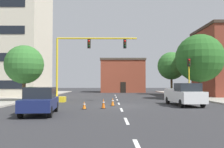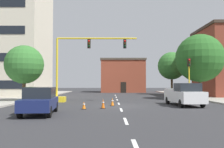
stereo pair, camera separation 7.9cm
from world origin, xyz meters
name	(u,v)px [view 2 (the right image)]	position (x,y,z in m)	size (l,w,h in m)	color
ground_plane	(120,106)	(0.00, 0.00, 0.00)	(160.00, 160.00, 0.00)	#2D2D30
sidewalk_left	(11,99)	(-12.63, 8.00, 0.07)	(6.00, 56.00, 0.14)	#9E998E
sidewalk_right	(223,99)	(12.63, 8.00, 0.07)	(6.00, 56.00, 0.14)	#9E998E
lane_stripe_seg_0	(137,148)	(0.00, -14.00, 0.00)	(0.16, 2.40, 0.01)	silver
lane_stripe_seg_1	(126,121)	(0.00, -8.50, 0.00)	(0.16, 2.40, 0.01)	silver
lane_stripe_seg_2	(121,110)	(0.00, -3.00, 0.00)	(0.16, 2.40, 0.01)	silver
lane_stripe_seg_3	(119,104)	(0.00, 2.50, 0.00)	(0.16, 2.40, 0.01)	silver
lane_stripe_seg_4	(117,100)	(0.00, 8.00, 0.00)	(0.16, 2.40, 0.01)	silver
lane_stripe_seg_5	(116,97)	(0.00, 13.50, 0.00)	(0.16, 2.40, 0.01)	silver
lane_stripe_seg_6	(115,95)	(0.00, 19.00, 0.00)	(0.16, 2.40, 0.01)	silver
building_tall_left	(1,24)	(-17.55, 16.11, 10.91)	(13.89, 10.93, 21.81)	beige
building_brick_center	(123,76)	(1.84, 32.88, 3.59)	(9.50, 7.74, 7.15)	brown
traffic_signal_gantry	(68,81)	(-5.27, 4.73, 2.26)	(9.37, 1.20, 6.83)	yellow
traffic_light_pole_right	(189,69)	(8.06, 6.33, 3.53)	(0.32, 0.47, 4.80)	yellow
tree_right_mid	(200,58)	(10.11, 8.62, 5.03)	(5.86, 5.86, 7.96)	brown
tree_right_far	(172,66)	(9.84, 21.52, 4.97)	(4.80, 4.80, 7.39)	#4C3823
tree_left_near	(24,65)	(-9.91, 4.65, 3.94)	(4.07, 4.07, 5.99)	#4C3823
pickup_truck_white	(184,95)	(5.71, 0.40, 0.97)	(2.37, 5.52, 1.99)	white
sedan_navy_near_left	(40,100)	(-5.31, -5.74, 0.89)	(2.28, 4.66, 1.74)	navy
traffic_cone_roadside_a	(112,102)	(-0.63, 0.11, 0.36)	(0.36, 0.36, 0.72)	black
traffic_cone_roadside_b	(84,105)	(-2.83, -2.55, 0.29)	(0.36, 0.36, 0.59)	black
traffic_cone_roadside_c	(103,104)	(-1.38, -2.05, 0.38)	(0.36, 0.36, 0.77)	black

